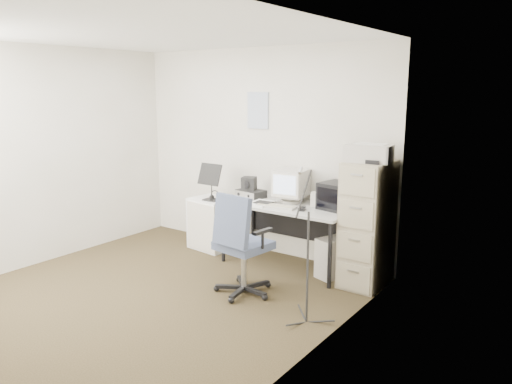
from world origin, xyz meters
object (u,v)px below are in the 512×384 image
Objects in this scene: filing_cabinet at (367,224)px; office_chair at (244,243)px; desk at (287,236)px; side_cart at (212,223)px.

filing_cabinet reaches higher than office_chair.
office_chair reaches higher than desk.
office_chair is 1.60× the size of side_cart.
desk is (-0.95, -0.03, -0.29)m from filing_cabinet.
side_cart is at bearing 179.38° from desk.
desk is 0.92m from office_chair.
desk is at bearing -178.19° from filing_cabinet.
filing_cabinet is at bearing 53.25° from office_chair.
side_cart is (-2.08, -0.02, -0.33)m from filing_cabinet.
office_chair is (0.06, -0.90, 0.15)m from desk.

